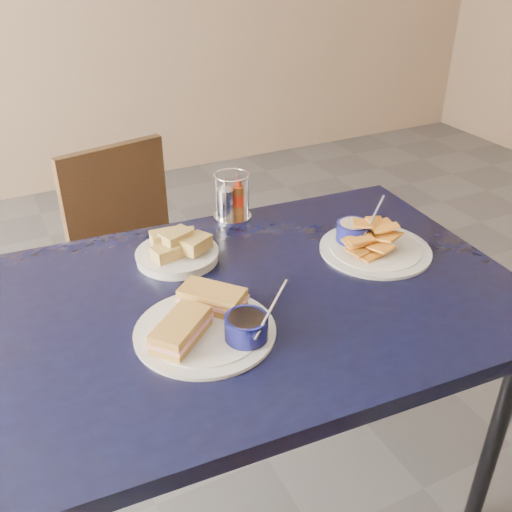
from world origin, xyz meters
name	(u,v)px	position (x,y,z in m)	size (l,w,h in m)	color
ground	(267,459)	(0.00, 0.00, 0.00)	(6.00, 6.00, 0.00)	#4F5054
dining_table	(252,315)	(-0.11, -0.12, 0.69)	(1.30, 0.91, 0.75)	black
chair_far	(137,247)	(-0.17, 0.70, 0.48)	(0.46, 0.45, 0.83)	black
sandwich_plate	(209,322)	(-0.25, -0.21, 0.77)	(0.31, 0.30, 0.12)	white
plantain_plate	(368,242)	(0.25, -0.07, 0.77)	(0.29, 0.29, 0.12)	white
bread_basket	(177,250)	(-0.21, 0.10, 0.78)	(0.21, 0.21, 0.08)	white
condiment_caddy	(230,200)	(0.01, 0.26, 0.81)	(0.11, 0.11, 0.14)	silver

